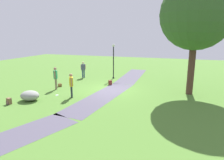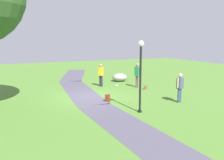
{
  "view_description": "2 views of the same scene",
  "coord_description": "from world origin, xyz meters",
  "px_view_note": "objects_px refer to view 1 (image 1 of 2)",
  "views": [
    {
      "loc": [
        14.44,
        5.04,
        4.27
      ],
      "look_at": [
        1.67,
        0.71,
        1.2
      ],
      "focal_mm": 31.75,
      "sensor_mm": 36.0,
      "label": 1
    },
    {
      "loc": [
        -14.0,
        4.94,
        3.51
      ],
      "look_at": [
        -0.7,
        -1.19,
        1.07
      ],
      "focal_mm": 39.39,
      "sensor_mm": 36.0,
      "label": 2
    }
  ],
  "objects_px": {
    "lawn_boulder": "(30,96)",
    "lamp_post": "(113,57)",
    "man_near_boulder": "(71,84)",
    "frisbee_on_grass": "(57,95)",
    "woman_with_handbag": "(56,76)",
    "passerby_on_path": "(83,69)",
    "handbag_on_grass": "(60,85)",
    "spare_backpack_on_lawn": "(110,83)",
    "large_shade_tree": "(196,14)",
    "backpack_by_boulder": "(9,101)"
  },
  "relations": [
    {
      "from": "large_shade_tree",
      "to": "man_near_boulder",
      "type": "xyz_separation_m",
      "value": [
        3.59,
        -7.82,
        -4.66
      ]
    },
    {
      "from": "spare_backpack_on_lawn",
      "to": "lawn_boulder",
      "type": "bearing_deg",
      "value": -32.26
    },
    {
      "from": "passerby_on_path",
      "to": "frisbee_on_grass",
      "type": "relative_size",
      "value": 7.43
    },
    {
      "from": "large_shade_tree",
      "to": "passerby_on_path",
      "type": "distance_m",
      "value": 11.38
    },
    {
      "from": "lamp_post",
      "to": "passerby_on_path",
      "type": "bearing_deg",
      "value": -76.82
    },
    {
      "from": "man_near_boulder",
      "to": "backpack_by_boulder",
      "type": "xyz_separation_m",
      "value": [
        2.51,
        -3.05,
        -0.79
      ]
    },
    {
      "from": "handbag_on_grass",
      "to": "frisbee_on_grass",
      "type": "xyz_separation_m",
      "value": [
        2.21,
        1.19,
        -0.13
      ]
    },
    {
      "from": "lawn_boulder",
      "to": "spare_backpack_on_lawn",
      "type": "distance_m",
      "value": 6.82
    },
    {
      "from": "lamp_post",
      "to": "woman_with_handbag",
      "type": "relative_size",
      "value": 1.92
    },
    {
      "from": "woman_with_handbag",
      "to": "backpack_by_boulder",
      "type": "xyz_separation_m",
      "value": [
        3.99,
        -0.78,
        -0.86
      ]
    },
    {
      "from": "handbag_on_grass",
      "to": "backpack_by_boulder",
      "type": "bearing_deg",
      "value": -6.86
    },
    {
      "from": "lawn_boulder",
      "to": "passerby_on_path",
      "type": "xyz_separation_m",
      "value": [
        -7.67,
        0.08,
        0.62
      ]
    },
    {
      "from": "passerby_on_path",
      "to": "spare_backpack_on_lawn",
      "type": "bearing_deg",
      "value": 61.91
    },
    {
      "from": "lawn_boulder",
      "to": "passerby_on_path",
      "type": "distance_m",
      "value": 7.69
    },
    {
      "from": "backpack_by_boulder",
      "to": "frisbee_on_grass",
      "type": "distance_m",
      "value": 3.15
    },
    {
      "from": "passerby_on_path",
      "to": "man_near_boulder",
      "type": "bearing_deg",
      "value": 19.68
    },
    {
      "from": "woman_with_handbag",
      "to": "man_near_boulder",
      "type": "distance_m",
      "value": 2.71
    },
    {
      "from": "lamp_post",
      "to": "passerby_on_path",
      "type": "height_order",
      "value": "lamp_post"
    },
    {
      "from": "handbag_on_grass",
      "to": "spare_backpack_on_lawn",
      "type": "height_order",
      "value": "spare_backpack_on_lawn"
    },
    {
      "from": "lawn_boulder",
      "to": "man_near_boulder",
      "type": "relative_size",
      "value": 0.76
    },
    {
      "from": "large_shade_tree",
      "to": "lawn_boulder",
      "type": "height_order",
      "value": "large_shade_tree"
    },
    {
      "from": "passerby_on_path",
      "to": "frisbee_on_grass",
      "type": "bearing_deg",
      "value": 8.74
    },
    {
      "from": "woman_with_handbag",
      "to": "passerby_on_path",
      "type": "distance_m",
      "value": 4.72
    },
    {
      "from": "backpack_by_boulder",
      "to": "frisbee_on_grass",
      "type": "height_order",
      "value": "backpack_by_boulder"
    },
    {
      "from": "passerby_on_path",
      "to": "woman_with_handbag",
      "type": "bearing_deg",
      "value": -0.61
    },
    {
      "from": "woman_with_handbag",
      "to": "passerby_on_path",
      "type": "xyz_separation_m",
      "value": [
        -4.72,
        0.05,
        -0.1
      ]
    },
    {
      "from": "backpack_by_boulder",
      "to": "passerby_on_path",
      "type": "bearing_deg",
      "value": 174.55
    },
    {
      "from": "lamp_post",
      "to": "frisbee_on_grass",
      "type": "bearing_deg",
      "value": -16.87
    },
    {
      "from": "large_shade_tree",
      "to": "backpack_by_boulder",
      "type": "xyz_separation_m",
      "value": [
        6.1,
        -10.86,
        -5.45
      ]
    },
    {
      "from": "large_shade_tree",
      "to": "lamp_post",
      "type": "distance_m",
      "value": 8.53
    },
    {
      "from": "woman_with_handbag",
      "to": "passerby_on_path",
      "type": "relative_size",
      "value": 1.09
    },
    {
      "from": "woman_with_handbag",
      "to": "handbag_on_grass",
      "type": "relative_size",
      "value": 4.76
    },
    {
      "from": "lamp_post",
      "to": "lawn_boulder",
      "type": "height_order",
      "value": "lamp_post"
    },
    {
      "from": "large_shade_tree",
      "to": "lamp_post",
      "type": "relative_size",
      "value": 2.36
    },
    {
      "from": "man_near_boulder",
      "to": "handbag_on_grass",
      "type": "relative_size",
      "value": 4.49
    },
    {
      "from": "backpack_by_boulder",
      "to": "woman_with_handbag",
      "type": "bearing_deg",
      "value": 168.94
    },
    {
      "from": "lawn_boulder",
      "to": "lamp_post",
      "type": "bearing_deg",
      "value": 159.76
    },
    {
      "from": "man_near_boulder",
      "to": "frisbee_on_grass",
      "type": "distance_m",
      "value": 1.61
    },
    {
      "from": "woman_with_handbag",
      "to": "spare_backpack_on_lawn",
      "type": "xyz_separation_m",
      "value": [
        -2.82,
        3.61,
        -0.86
      ]
    },
    {
      "from": "woman_with_handbag",
      "to": "spare_backpack_on_lawn",
      "type": "height_order",
      "value": "woman_with_handbag"
    },
    {
      "from": "backpack_by_boulder",
      "to": "man_near_boulder",
      "type": "bearing_deg",
      "value": 129.45
    },
    {
      "from": "frisbee_on_grass",
      "to": "passerby_on_path",
      "type": "bearing_deg",
      "value": -171.26
    },
    {
      "from": "large_shade_tree",
      "to": "handbag_on_grass",
      "type": "distance_m",
      "value": 11.73
    },
    {
      "from": "frisbee_on_grass",
      "to": "large_shade_tree",
      "type": "bearing_deg",
      "value": 111.01
    },
    {
      "from": "lamp_post",
      "to": "handbag_on_grass",
      "type": "height_order",
      "value": "lamp_post"
    },
    {
      "from": "man_near_boulder",
      "to": "backpack_by_boulder",
      "type": "distance_m",
      "value": 4.02
    },
    {
      "from": "man_near_boulder",
      "to": "lamp_post",
      "type": "bearing_deg",
      "value": 173.51
    },
    {
      "from": "passerby_on_path",
      "to": "backpack_by_boulder",
      "type": "distance_m",
      "value": 8.78
    },
    {
      "from": "man_near_boulder",
      "to": "handbag_on_grass",
      "type": "bearing_deg",
      "value": -133.01
    },
    {
      "from": "lamp_post",
      "to": "backpack_by_boulder",
      "type": "xyz_separation_m",
      "value": [
        9.41,
        -3.83,
        -1.94
      ]
    }
  ]
}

